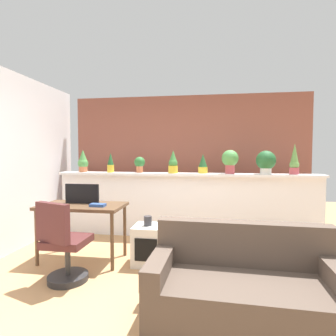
% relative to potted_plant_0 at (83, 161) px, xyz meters
% --- Properties ---
extents(ground_plane, '(12.00, 12.00, 0.00)m').
position_rel_potted_plant_0_xyz_m(ground_plane, '(1.81, -1.98, -1.28)').
color(ground_plane, tan).
extents(divider_wall, '(4.37, 0.16, 1.05)m').
position_rel_potted_plant_0_xyz_m(divider_wall, '(1.81, 0.02, -0.75)').
color(divider_wall, white).
rests_on(divider_wall, ground).
extents(plant_shelf, '(4.37, 0.28, 0.04)m').
position_rel_potted_plant_0_xyz_m(plant_shelf, '(1.81, -0.02, -0.21)').
color(plant_shelf, white).
rests_on(plant_shelf, divider_wall).
extents(brick_wall_behind, '(4.37, 0.10, 2.50)m').
position_rel_potted_plant_0_xyz_m(brick_wall_behind, '(1.81, 0.62, -0.03)').
color(brick_wall_behind, brown).
rests_on(brick_wall_behind, ground).
extents(potted_plant_0, '(0.18, 0.18, 0.40)m').
position_rel_potted_plant_0_xyz_m(potted_plant_0, '(0.00, 0.00, 0.00)').
color(potted_plant_0, '#C66B42').
rests_on(potted_plant_0, plant_shelf).
extents(potted_plant_1, '(0.12, 0.12, 0.34)m').
position_rel_potted_plant_0_xyz_m(potted_plant_1, '(0.52, -0.04, -0.02)').
color(potted_plant_1, gold).
rests_on(potted_plant_1, plant_shelf).
extents(potted_plant_2, '(0.18, 0.18, 0.27)m').
position_rel_potted_plant_0_xyz_m(potted_plant_2, '(1.03, 0.02, -0.03)').
color(potted_plant_2, '#C66B42').
rests_on(potted_plant_2, plant_shelf).
extents(potted_plant_3, '(0.16, 0.16, 0.38)m').
position_rel_potted_plant_0_xyz_m(potted_plant_3, '(1.62, -0.04, -0.02)').
color(potted_plant_3, gold).
rests_on(potted_plant_3, plant_shelf).
extents(potted_plant_4, '(0.16, 0.16, 0.32)m').
position_rel_potted_plant_0_xyz_m(potted_plant_4, '(2.11, 0.01, -0.03)').
color(potted_plant_4, gold).
rests_on(potted_plant_4, plant_shelf).
extents(potted_plant_5, '(0.27, 0.27, 0.39)m').
position_rel_potted_plant_0_xyz_m(potted_plant_5, '(2.54, -0.01, 0.04)').
color(potted_plant_5, '#B7474C').
rests_on(potted_plant_5, plant_shelf).
extents(potted_plant_6, '(0.31, 0.31, 0.37)m').
position_rel_potted_plant_0_xyz_m(potted_plant_6, '(3.10, -0.02, 0.02)').
color(potted_plant_6, silver).
rests_on(potted_plant_6, plant_shelf).
extents(potted_plant_7, '(0.14, 0.14, 0.49)m').
position_rel_potted_plant_0_xyz_m(potted_plant_7, '(3.54, -0.00, 0.03)').
color(potted_plant_7, '#B7474C').
rests_on(potted_plant_7, plant_shelf).
extents(desk, '(1.10, 0.60, 0.75)m').
position_rel_potted_plant_0_xyz_m(desk, '(0.56, -1.19, -0.62)').
color(desk, brown).
rests_on(desk, ground).
extents(tv_monitor, '(0.47, 0.04, 0.26)m').
position_rel_potted_plant_0_xyz_m(tv_monitor, '(0.52, -1.11, -0.40)').
color(tv_monitor, black).
rests_on(tv_monitor, desk).
extents(office_chair, '(0.50, 0.50, 0.91)m').
position_rel_potted_plant_0_xyz_m(office_chair, '(0.64, -1.83, -0.89)').
color(office_chair, '#262628').
rests_on(office_chair, ground).
extents(side_cube_shelf, '(0.40, 0.41, 0.50)m').
position_rel_potted_plant_0_xyz_m(side_cube_shelf, '(1.46, -1.18, -1.03)').
color(side_cube_shelf, silver).
rests_on(side_cube_shelf, ground).
extents(vase_on_shelf, '(0.10, 0.10, 0.12)m').
position_rel_potted_plant_0_xyz_m(vase_on_shelf, '(1.44, -1.18, -0.72)').
color(vase_on_shelf, '#2D2D33').
rests_on(vase_on_shelf, side_cube_shelf).
extents(book_on_desk, '(0.19, 0.11, 0.04)m').
position_rel_potted_plant_0_xyz_m(book_on_desk, '(0.82, -1.29, -0.51)').
color(book_on_desk, '#2D4C8C').
rests_on(book_on_desk, desk).
extents(couch, '(1.59, 0.82, 0.80)m').
position_rel_potted_plant_0_xyz_m(couch, '(2.51, -2.27, -1.00)').
color(couch, brown).
rests_on(couch, ground).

